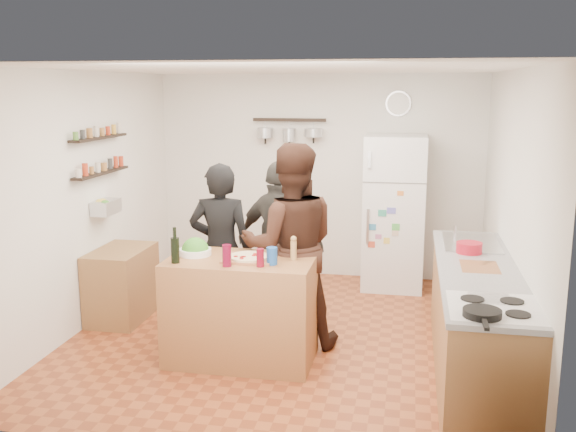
% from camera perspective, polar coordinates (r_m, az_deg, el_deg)
% --- Properties ---
extents(room_shell, '(4.20, 4.20, 4.20)m').
position_cam_1_polar(room_shell, '(6.31, 0.49, 1.40)').
color(room_shell, brown).
rests_on(room_shell, ground).
extents(prep_island, '(1.25, 0.72, 0.91)m').
position_cam_1_polar(prep_island, '(5.62, -4.17, -8.30)').
color(prep_island, brown).
rests_on(prep_island, floor).
extents(pizza_board, '(0.42, 0.34, 0.02)m').
position_cam_1_polar(pizza_board, '(5.44, -3.48, -3.82)').
color(pizza_board, brown).
rests_on(pizza_board, prep_island).
extents(pizza, '(0.34, 0.34, 0.02)m').
position_cam_1_polar(pizza, '(5.44, -3.48, -3.63)').
color(pizza, '#D2C28A').
rests_on(pizza, pizza_board).
extents(salad_bowl, '(0.28, 0.28, 0.06)m').
position_cam_1_polar(salad_bowl, '(5.64, -8.24, -3.18)').
color(salad_bowl, white).
rests_on(salad_bowl, prep_island).
extents(wine_bottle, '(0.07, 0.07, 0.21)m').
position_cam_1_polar(wine_bottle, '(5.40, -10.00, -3.03)').
color(wine_bottle, black).
rests_on(wine_bottle, prep_island).
extents(wine_glass_near, '(0.07, 0.07, 0.18)m').
position_cam_1_polar(wine_glass_near, '(5.25, -5.46, -3.52)').
color(wine_glass_near, '#58071F').
rests_on(wine_glass_near, prep_island).
extents(wine_glass_far, '(0.06, 0.06, 0.15)m').
position_cam_1_polar(wine_glass_far, '(5.22, -2.49, -3.72)').
color(wine_glass_far, maroon).
rests_on(wine_glass_far, prep_island).
extents(pepper_mill, '(0.05, 0.05, 0.16)m').
position_cam_1_polar(pepper_mill, '(5.41, 0.50, -3.10)').
color(pepper_mill, '#A07643').
rests_on(pepper_mill, prep_island).
extents(salt_canister, '(0.09, 0.09, 0.15)m').
position_cam_1_polar(salt_canister, '(5.28, -1.44, -3.57)').
color(salt_canister, navy).
rests_on(salt_canister, prep_island).
extents(person_left, '(0.64, 0.46, 1.66)m').
position_cam_1_polar(person_left, '(6.14, -5.98, -2.97)').
color(person_left, black).
rests_on(person_left, floor).
extents(person_center, '(1.04, 0.89, 1.87)m').
position_cam_1_polar(person_center, '(5.80, 0.22, -2.70)').
color(person_center, black).
rests_on(person_center, floor).
extents(person_back, '(1.04, 0.69, 1.64)m').
position_cam_1_polar(person_back, '(6.39, -0.73, -2.40)').
color(person_back, '#2F2D2A').
rests_on(person_back, floor).
extents(counter_run, '(0.63, 2.63, 0.90)m').
position_cam_1_polar(counter_run, '(5.54, 16.42, -9.11)').
color(counter_run, '#9E7042').
rests_on(counter_run, floor).
extents(stove_top, '(0.60, 0.62, 0.02)m').
position_cam_1_polar(stove_top, '(4.50, 17.87, -7.82)').
color(stove_top, white).
rests_on(stove_top, counter_run).
extents(skillet, '(0.24, 0.24, 0.05)m').
position_cam_1_polar(skillet, '(4.29, 16.87, -8.25)').
color(skillet, black).
rests_on(skillet, stove_top).
extents(sink, '(0.50, 0.80, 0.03)m').
position_cam_1_polar(sink, '(6.22, 15.95, -2.35)').
color(sink, silver).
rests_on(sink, counter_run).
extents(cutting_board, '(0.30, 0.40, 0.02)m').
position_cam_1_polar(cutting_board, '(5.43, 16.67, -4.44)').
color(cutting_board, brown).
rests_on(cutting_board, counter_run).
extents(red_bowl, '(0.22, 0.22, 0.09)m').
position_cam_1_polar(red_bowl, '(5.83, 15.80, -2.73)').
color(red_bowl, '#B11426').
rests_on(red_bowl, counter_run).
extents(fridge, '(0.70, 0.68, 1.80)m').
position_cam_1_polar(fridge, '(7.61, 9.41, 0.32)').
color(fridge, white).
rests_on(fridge, floor).
extents(wall_clock, '(0.30, 0.03, 0.30)m').
position_cam_1_polar(wall_clock, '(7.80, 9.78, 9.82)').
color(wall_clock, silver).
rests_on(wall_clock, back_wall).
extents(spice_shelf_lower, '(0.12, 1.00, 0.02)m').
position_cam_1_polar(spice_shelf_lower, '(6.71, -16.26, 3.72)').
color(spice_shelf_lower, black).
rests_on(spice_shelf_lower, left_wall).
extents(spice_shelf_upper, '(0.12, 1.00, 0.02)m').
position_cam_1_polar(spice_shelf_upper, '(6.68, -16.43, 6.69)').
color(spice_shelf_upper, black).
rests_on(spice_shelf_upper, left_wall).
extents(produce_basket, '(0.18, 0.35, 0.14)m').
position_cam_1_polar(produce_basket, '(6.75, -15.87, 0.77)').
color(produce_basket, silver).
rests_on(produce_basket, left_wall).
extents(side_table, '(0.50, 0.80, 0.73)m').
position_cam_1_polar(side_table, '(6.81, -14.54, -5.87)').
color(side_table, olive).
rests_on(side_table, floor).
extents(pot_rack, '(0.90, 0.04, 0.04)m').
position_cam_1_polar(pot_rack, '(7.87, 0.11, 8.54)').
color(pot_rack, black).
rests_on(pot_rack, back_wall).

